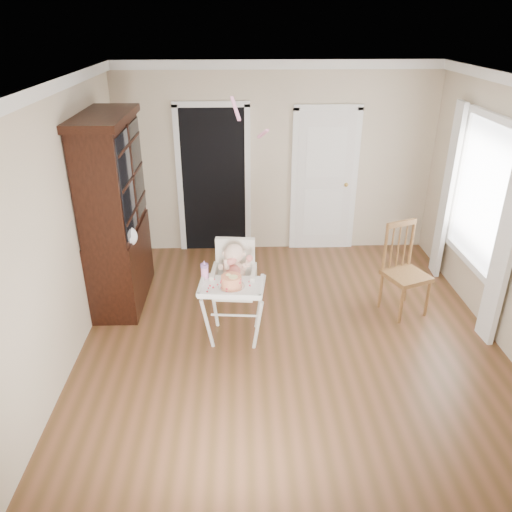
{
  "coord_description": "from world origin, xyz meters",
  "views": [
    {
      "loc": [
        -0.53,
        -4.47,
        3.23
      ],
      "look_at": [
        -0.37,
        0.04,
        1.04
      ],
      "focal_mm": 35.0,
      "sensor_mm": 36.0,
      "label": 1
    }
  ],
  "objects_px": {
    "cake": "(231,281)",
    "china_cabinet": "(115,213)",
    "high_chair": "(234,281)",
    "sippy_cup": "(205,270)",
    "dining_chair": "(405,272)"
  },
  "relations": [
    {
      "from": "cake",
      "to": "dining_chair",
      "type": "height_order",
      "value": "dining_chair"
    },
    {
      "from": "cake",
      "to": "sippy_cup",
      "type": "relative_size",
      "value": 1.33
    },
    {
      "from": "high_chair",
      "to": "cake",
      "type": "relative_size",
      "value": 4.31
    },
    {
      "from": "high_chair",
      "to": "china_cabinet",
      "type": "xyz_separation_m",
      "value": [
        -1.38,
        0.89,
        0.44
      ]
    },
    {
      "from": "high_chair",
      "to": "cake",
      "type": "height_order",
      "value": "high_chair"
    },
    {
      "from": "sippy_cup",
      "to": "china_cabinet",
      "type": "distance_m",
      "value": 1.48
    },
    {
      "from": "high_chair",
      "to": "china_cabinet",
      "type": "height_order",
      "value": "china_cabinet"
    },
    {
      "from": "china_cabinet",
      "to": "dining_chair",
      "type": "height_order",
      "value": "china_cabinet"
    },
    {
      "from": "cake",
      "to": "china_cabinet",
      "type": "distance_m",
      "value": 1.82
    },
    {
      "from": "high_chair",
      "to": "china_cabinet",
      "type": "distance_m",
      "value": 1.7
    },
    {
      "from": "sippy_cup",
      "to": "china_cabinet",
      "type": "xyz_separation_m",
      "value": [
        -1.09,
        0.97,
        0.27
      ]
    },
    {
      "from": "sippy_cup",
      "to": "dining_chair",
      "type": "distance_m",
      "value": 2.39
    },
    {
      "from": "high_chair",
      "to": "sippy_cup",
      "type": "relative_size",
      "value": 5.74
    },
    {
      "from": "cake",
      "to": "china_cabinet",
      "type": "bearing_deg",
      "value": 139.44
    },
    {
      "from": "cake",
      "to": "sippy_cup",
      "type": "height_order",
      "value": "sippy_cup"
    }
  ]
}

